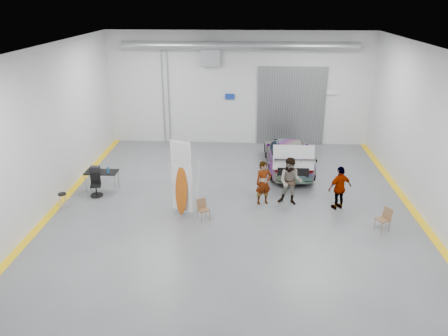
# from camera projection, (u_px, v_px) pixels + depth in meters

# --- Properties ---
(ground) EXTENTS (16.00, 16.00, 0.00)m
(ground) POSITION_uv_depth(u_px,v_px,m) (234.00, 207.00, 16.90)
(ground) COLOR #57595E
(ground) RESTS_ON ground
(room_shell) EXTENTS (14.02, 16.18, 6.01)m
(room_shell) POSITION_uv_depth(u_px,v_px,m) (242.00, 91.00, 17.44)
(room_shell) COLOR silver
(room_shell) RESTS_ON ground
(sedan_car) EXTENTS (2.21, 5.09, 1.46)m
(sedan_car) POSITION_uv_depth(u_px,v_px,m) (288.00, 154.00, 20.40)
(sedan_car) COLOR silver
(sedan_car) RESTS_ON ground
(person_a) EXTENTS (0.74, 0.61, 1.75)m
(person_a) POSITION_uv_depth(u_px,v_px,m) (263.00, 183.00, 16.93)
(person_a) COLOR #936650
(person_a) RESTS_ON ground
(person_b) EXTENTS (1.08, 0.93, 1.91)m
(person_b) POSITION_uv_depth(u_px,v_px,m) (290.00, 181.00, 16.86)
(person_b) COLOR #436B7B
(person_b) RESTS_ON ground
(person_c) EXTENTS (1.08, 0.80, 1.73)m
(person_c) POSITION_uv_depth(u_px,v_px,m) (340.00, 188.00, 16.52)
(person_c) COLOR brown
(person_c) RESTS_ON ground
(surfboard_display) EXTENTS (0.80, 0.47, 3.02)m
(surfboard_display) POSITION_uv_depth(u_px,v_px,m) (184.00, 184.00, 15.99)
(surfboard_display) COLOR white
(surfboard_display) RESTS_ON ground
(folding_chair_near) EXTENTS (0.51, 0.55, 0.78)m
(folding_chair_near) POSITION_uv_depth(u_px,v_px,m) (204.00, 214.00, 15.91)
(folding_chair_near) COLOR brown
(folding_chair_near) RESTS_ON ground
(folding_chair_far) EXTENTS (0.53, 0.65, 0.84)m
(folding_chair_far) POSITION_uv_depth(u_px,v_px,m) (382.00, 224.00, 15.15)
(folding_chair_far) COLOR brown
(folding_chair_far) RESTS_ON ground
(shop_stool) EXTENTS (0.33, 0.33, 0.65)m
(shop_stool) POSITION_uv_depth(u_px,v_px,m) (63.00, 201.00, 16.68)
(shop_stool) COLOR black
(shop_stool) RESTS_ON ground
(work_table) EXTENTS (1.34, 0.67, 1.09)m
(work_table) POSITION_uv_depth(u_px,v_px,m) (100.00, 172.00, 18.10)
(work_table) COLOR gray
(work_table) RESTS_ON ground
(office_chair) EXTENTS (0.51, 0.53, 0.95)m
(office_chair) POSITION_uv_depth(u_px,v_px,m) (96.00, 186.00, 17.78)
(office_chair) COLOR black
(office_chair) RESTS_ON ground
(trunk_lid) EXTENTS (1.70, 1.03, 0.04)m
(trunk_lid) POSITION_uv_depth(u_px,v_px,m) (294.00, 156.00, 18.02)
(trunk_lid) COLOR silver
(trunk_lid) RESTS_ON sedan_car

